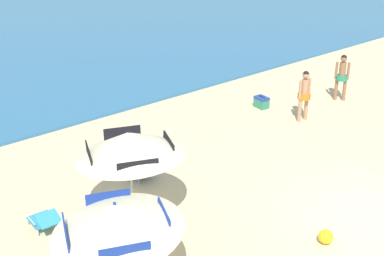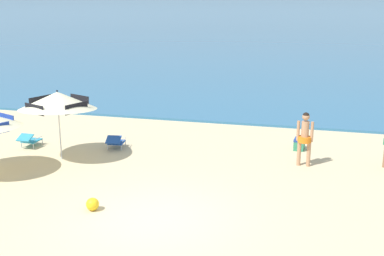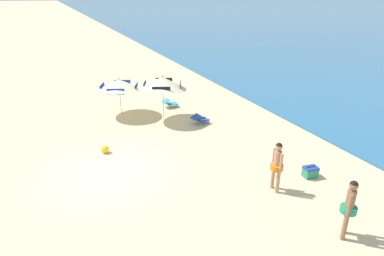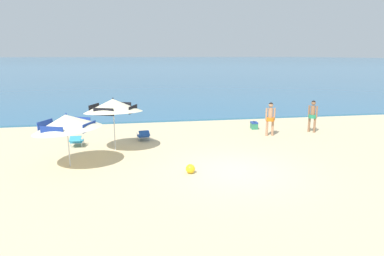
{
  "view_description": "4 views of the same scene",
  "coord_description": "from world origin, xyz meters",
  "px_view_note": "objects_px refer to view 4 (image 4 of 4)",
  "views": [
    {
      "loc": [
        -10.08,
        -5.51,
        7.08
      ],
      "look_at": [
        -1.47,
        4.88,
        1.07
      ],
      "focal_mm": 49.89,
      "sensor_mm": 36.0,
      "label": 1
    },
    {
      "loc": [
        3.71,
        -10.65,
        5.32
      ],
      "look_at": [
        -0.06,
        3.94,
        1.25
      ],
      "focal_mm": 47.15,
      "sensor_mm": 36.0,
      "label": 2
    },
    {
      "loc": [
        10.77,
        -1.24,
        6.06
      ],
      "look_at": [
        -1.34,
        3.85,
        0.62
      ],
      "focal_mm": 30.26,
      "sensor_mm": 36.0,
      "label": 3
    },
    {
      "loc": [
        -3.54,
        -10.8,
        4.07
      ],
      "look_at": [
        -0.79,
        4.58,
        0.63
      ],
      "focal_mm": 30.93,
      "sensor_mm": 36.0,
      "label": 4
    }
  ],
  "objects_px": {
    "lounge_chair_under_umbrella": "(76,140)",
    "person_standing_near_shore": "(313,114)",
    "beach_umbrella_striped_main": "(113,106)",
    "beach_ball": "(190,169)",
    "lounge_chair_beside_umbrella": "(144,135)",
    "person_standing_beside": "(270,117)",
    "beach_umbrella_striped_second": "(67,122)",
    "cooler_box": "(254,125)"
  },
  "relations": [
    {
      "from": "lounge_chair_under_umbrella",
      "to": "beach_ball",
      "type": "distance_m",
      "value": 6.3
    },
    {
      "from": "beach_umbrella_striped_main",
      "to": "lounge_chair_under_umbrella",
      "type": "bearing_deg",
      "value": 151.82
    },
    {
      "from": "beach_umbrella_striped_main",
      "to": "beach_umbrella_striped_second",
      "type": "distance_m",
      "value": 2.48
    },
    {
      "from": "beach_umbrella_striped_second",
      "to": "beach_ball",
      "type": "height_order",
      "value": "beach_umbrella_striped_second"
    },
    {
      "from": "person_standing_beside",
      "to": "beach_umbrella_striped_second",
      "type": "bearing_deg",
      "value": -160.8
    },
    {
      "from": "beach_umbrella_striped_main",
      "to": "person_standing_beside",
      "type": "xyz_separation_m",
      "value": [
        7.73,
        1.34,
        -0.97
      ]
    },
    {
      "from": "lounge_chair_beside_umbrella",
      "to": "beach_umbrella_striped_main",
      "type": "bearing_deg",
      "value": -130.53
    },
    {
      "from": "lounge_chair_under_umbrella",
      "to": "person_standing_beside",
      "type": "bearing_deg",
      "value": 2.37
    },
    {
      "from": "lounge_chair_beside_umbrella",
      "to": "cooler_box",
      "type": "relative_size",
      "value": 1.8
    },
    {
      "from": "person_standing_beside",
      "to": "person_standing_near_shore",
      "type": "bearing_deg",
      "value": 8.28
    },
    {
      "from": "beach_umbrella_striped_second",
      "to": "lounge_chair_beside_umbrella",
      "type": "height_order",
      "value": "beach_umbrella_striped_second"
    },
    {
      "from": "beach_umbrella_striped_main",
      "to": "lounge_chair_under_umbrella",
      "type": "height_order",
      "value": "beach_umbrella_striped_main"
    },
    {
      "from": "beach_umbrella_striped_main",
      "to": "person_standing_near_shore",
      "type": "xyz_separation_m",
      "value": [
        10.3,
        1.71,
        -0.98
      ]
    },
    {
      "from": "lounge_chair_beside_umbrella",
      "to": "beach_ball",
      "type": "height_order",
      "value": "lounge_chair_beside_umbrella"
    },
    {
      "from": "lounge_chair_beside_umbrella",
      "to": "person_standing_beside",
      "type": "height_order",
      "value": "person_standing_beside"
    },
    {
      "from": "lounge_chair_beside_umbrella",
      "to": "cooler_box",
      "type": "height_order",
      "value": "lounge_chair_beside_umbrella"
    },
    {
      "from": "lounge_chair_beside_umbrella",
      "to": "beach_ball",
      "type": "xyz_separation_m",
      "value": [
        1.46,
        -4.95,
        -0.11
      ]
    },
    {
      "from": "beach_umbrella_striped_second",
      "to": "person_standing_near_shore",
      "type": "xyz_separation_m",
      "value": [
        11.87,
        3.61,
        -0.69
      ]
    },
    {
      "from": "lounge_chair_under_umbrella",
      "to": "person_standing_near_shore",
      "type": "relative_size",
      "value": 0.52
    },
    {
      "from": "beach_umbrella_striped_second",
      "to": "person_standing_near_shore",
      "type": "distance_m",
      "value": 12.43
    },
    {
      "from": "beach_umbrella_striped_second",
      "to": "lounge_chair_beside_umbrella",
      "type": "xyz_separation_m",
      "value": [
        2.85,
        3.4,
        -1.41
      ]
    },
    {
      "from": "lounge_chair_beside_umbrella",
      "to": "beach_ball",
      "type": "distance_m",
      "value": 5.16
    },
    {
      "from": "beach_umbrella_striped_main",
      "to": "lounge_chair_beside_umbrella",
      "type": "relative_size",
      "value": 3.1
    },
    {
      "from": "beach_umbrella_striped_main",
      "to": "cooler_box",
      "type": "distance_m",
      "value": 8.3
    },
    {
      "from": "beach_umbrella_striped_second",
      "to": "person_standing_near_shore",
      "type": "relative_size",
      "value": 1.82
    },
    {
      "from": "lounge_chair_under_umbrella",
      "to": "beach_umbrella_striped_main",
      "type": "bearing_deg",
      "value": -28.18
    },
    {
      "from": "beach_umbrella_striped_main",
      "to": "person_standing_near_shore",
      "type": "relative_size",
      "value": 1.71
    },
    {
      "from": "cooler_box",
      "to": "beach_ball",
      "type": "xyz_separation_m",
      "value": [
        -4.78,
        -6.48,
        -0.04
      ]
    },
    {
      "from": "person_standing_beside",
      "to": "cooler_box",
      "type": "bearing_deg",
      "value": 97.04
    },
    {
      "from": "beach_umbrella_striped_main",
      "to": "person_standing_beside",
      "type": "bearing_deg",
      "value": 9.83
    },
    {
      "from": "beach_umbrella_striped_main",
      "to": "beach_umbrella_striped_second",
      "type": "relative_size",
      "value": 0.94
    },
    {
      "from": "beach_ball",
      "to": "cooler_box",
      "type": "bearing_deg",
      "value": 53.56
    },
    {
      "from": "lounge_chair_beside_umbrella",
      "to": "person_standing_near_shore",
      "type": "distance_m",
      "value": 9.05
    },
    {
      "from": "person_standing_beside",
      "to": "beach_ball",
      "type": "distance_m",
      "value": 6.97
    },
    {
      "from": "beach_umbrella_striped_second",
      "to": "person_standing_beside",
      "type": "height_order",
      "value": "beach_umbrella_striped_second"
    },
    {
      "from": "beach_umbrella_striped_main",
      "to": "beach_umbrella_striped_second",
      "type": "bearing_deg",
      "value": -129.6
    },
    {
      "from": "lounge_chair_under_umbrella",
      "to": "lounge_chair_beside_umbrella",
      "type": "height_order",
      "value": "lounge_chair_beside_umbrella"
    },
    {
      "from": "person_standing_near_shore",
      "to": "beach_ball",
      "type": "bearing_deg",
      "value": -145.67
    },
    {
      "from": "lounge_chair_beside_umbrella",
      "to": "beach_ball",
      "type": "relative_size",
      "value": 2.87
    },
    {
      "from": "person_standing_near_shore",
      "to": "beach_umbrella_striped_main",
      "type": "bearing_deg",
      "value": -170.56
    },
    {
      "from": "lounge_chair_beside_umbrella",
      "to": "lounge_chair_under_umbrella",
      "type": "bearing_deg",
      "value": -169.74
    },
    {
      "from": "beach_umbrella_striped_second",
      "to": "cooler_box",
      "type": "distance_m",
      "value": 10.45
    }
  ]
}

